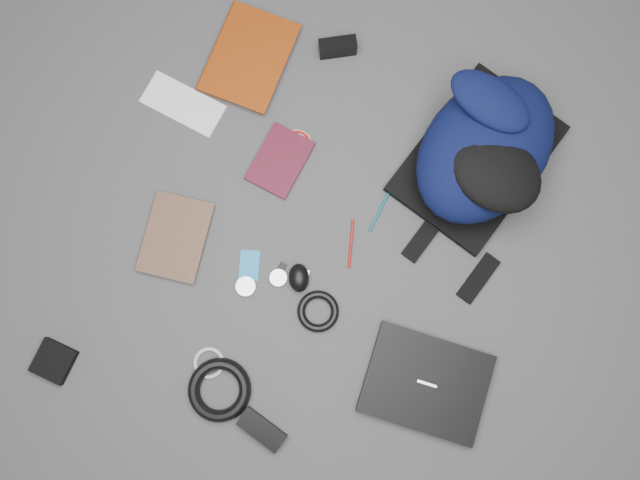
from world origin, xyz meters
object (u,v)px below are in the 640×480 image
(pouch, at_px, (54,361))
(mouse, at_px, (299,278))
(comic_book, at_px, (146,230))
(textbook_red, at_px, (215,45))
(compact_camera, at_px, (338,47))
(laptop, at_px, (426,383))
(backpack, at_px, (485,149))
(power_brick, at_px, (262,430))
(dvd_case, at_px, (280,161))

(pouch, bearing_deg, mouse, 34.74)
(comic_book, bearing_deg, textbook_red, 85.08)
(comic_book, distance_m, compact_camera, 0.74)
(laptop, height_order, pouch, laptop)
(mouse, bearing_deg, laptop, -42.70)
(compact_camera, bearing_deg, backpack, -47.77)
(power_brick, relative_size, pouch, 1.33)
(dvd_case, bearing_deg, pouch, -109.45)
(backpack, height_order, comic_book, backpack)
(comic_book, bearing_deg, compact_camera, 58.05)
(laptop, xyz_separation_m, textbook_red, (-0.81, 0.74, -0.00))
(compact_camera, distance_m, power_brick, 1.06)
(power_brick, height_order, pouch, power_brick)
(pouch, bearing_deg, power_brick, -1.58)
(mouse, bearing_deg, comic_book, 159.51)
(comic_book, bearing_deg, backpack, 25.84)
(power_brick, bearing_deg, backpack, 87.30)
(textbook_red, distance_m, power_brick, 1.07)
(backpack, xyz_separation_m, comic_book, (-0.82, -0.44, -0.09))
(pouch, bearing_deg, compact_camera, 65.02)
(dvd_case, bearing_deg, laptop, -29.23)
(laptop, xyz_separation_m, power_brick, (-0.38, -0.23, -0.00))
(backpack, distance_m, comic_book, 0.93)
(power_brick, xyz_separation_m, pouch, (-0.58, 0.02, -0.00))
(backpack, height_order, laptop, backpack)
(laptop, distance_m, power_brick, 0.45)
(compact_camera, distance_m, mouse, 0.66)
(textbook_red, height_order, comic_book, textbook_red)
(laptop, height_order, textbook_red, same)
(laptop, xyz_separation_m, dvd_case, (-0.54, 0.47, -0.01))
(pouch, bearing_deg, backpack, 41.82)
(mouse, bearing_deg, textbook_red, 106.95)
(laptop, bearing_deg, dvd_case, 140.35)
(comic_book, relative_size, dvd_case, 1.25)
(laptop, height_order, comic_book, laptop)
(backpack, distance_m, pouch, 1.27)
(laptop, relative_size, dvd_case, 1.72)
(dvd_case, relative_size, mouse, 2.36)
(mouse, bearing_deg, compact_camera, 77.55)
(comic_book, bearing_deg, power_brick, -45.03)
(laptop, distance_m, textbook_red, 1.10)
(textbook_red, relative_size, comic_book, 1.24)
(laptop, relative_size, compact_camera, 2.98)
(textbook_red, distance_m, compact_camera, 0.35)
(backpack, relative_size, textbook_red, 1.74)
(backpack, height_order, compact_camera, backpack)
(textbook_red, distance_m, mouse, 0.70)
(compact_camera, height_order, pouch, compact_camera)
(textbook_red, relative_size, power_brick, 2.23)
(compact_camera, bearing_deg, comic_book, -143.56)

